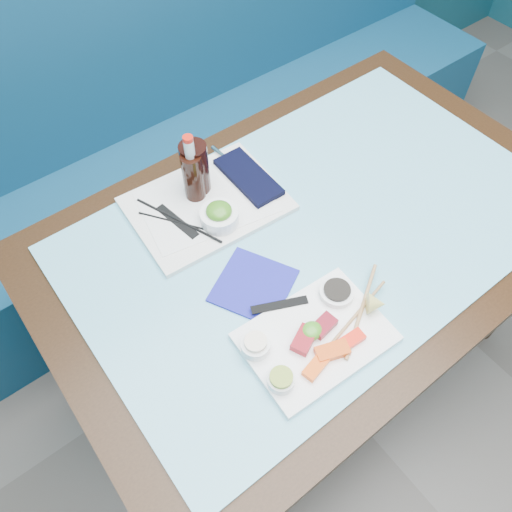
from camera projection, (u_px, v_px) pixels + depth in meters
booth_bench at (166, 154)px, 1.96m from camera, size 3.00×0.56×1.17m
dining_table at (315, 247)px, 1.33m from camera, size 1.40×0.90×0.75m
glass_top at (318, 227)px, 1.26m from camera, size 1.22×0.76×0.01m
sashimi_plate at (315, 337)px, 1.07m from camera, size 0.32×0.23×0.02m
salmon_left at (316, 367)px, 1.01m from camera, size 0.06×0.04×0.01m
salmon_mid at (332, 351)px, 1.03m from camera, size 0.08×0.06×0.02m
salmon_right at (351, 340)px, 1.05m from camera, size 0.06×0.03×0.01m
tuna_left at (304, 340)px, 1.05m from camera, size 0.07×0.06×0.02m
tuna_right at (323, 326)px, 1.07m from camera, size 0.06×0.04×0.02m
seaweed_garnish at (312, 331)px, 1.06m from camera, size 0.05×0.04×0.03m
ramekin_wasabi at (281, 380)px, 0.99m from camera, size 0.07×0.07×0.02m
wasabi_fill at (281, 377)px, 0.98m from camera, size 0.06×0.06×0.01m
ramekin_ginger at (256, 346)px, 1.04m from camera, size 0.06×0.06×0.03m
ginger_fill at (256, 342)px, 1.02m from camera, size 0.05×0.05×0.01m
soy_dish at (337, 292)px, 1.12m from camera, size 0.09×0.09×0.02m
soy_fill at (337, 290)px, 1.11m from camera, size 0.06×0.06×0.01m
lemon_wedge at (376, 304)px, 1.08m from camera, size 0.06×0.06×0.05m
chopstick_sleeve at (279, 305)px, 1.10m from camera, size 0.13×0.07×0.00m
wooden_chopstick_a at (358, 312)px, 1.09m from camera, size 0.21×0.05×0.01m
wooden_chopstick_b at (362, 310)px, 1.09m from camera, size 0.22×0.14×0.01m
serving_tray at (207, 204)px, 1.29m from camera, size 0.40×0.31×0.01m
paper_placemat at (206, 202)px, 1.28m from camera, size 0.36×0.29×0.00m
seaweed_bowl at (219, 217)px, 1.23m from camera, size 0.12×0.12×0.04m
seaweed_salad at (219, 211)px, 1.21m from camera, size 0.08×0.08×0.03m
cola_glass at (195, 168)px, 1.25m from camera, size 0.07×0.07×0.14m
navy_pouch at (248, 177)px, 1.32m from camera, size 0.09×0.21×0.02m
fork at (224, 156)px, 1.37m from camera, size 0.02×0.10×0.01m
black_chopstick_a at (176, 222)px, 1.24m from camera, size 0.12×0.17×0.01m
black_chopstick_b at (178, 220)px, 1.24m from camera, size 0.10×0.25×0.01m
tray_sleeve at (177, 221)px, 1.24m from camera, size 0.04×0.14×0.00m
cola_bottle_body at (194, 179)px, 1.25m from camera, size 0.07×0.07×0.15m
cola_bottle_neck at (189, 149)px, 1.17m from camera, size 0.03×0.03×0.05m
cola_bottle_cap at (188, 139)px, 1.14m from camera, size 0.03×0.03×0.01m
blue_napkin at (254, 285)px, 1.15m from camera, size 0.22×0.22×0.01m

